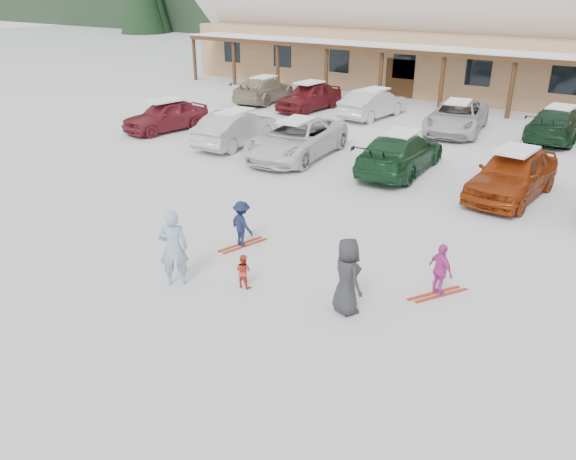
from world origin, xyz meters
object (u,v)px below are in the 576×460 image
Objects in this scene: bystander_dark at (347,276)px; parked_car_3 at (400,152)px; parked_car_1 at (236,128)px; parked_car_9 at (373,104)px; parked_car_7 at (264,90)px; child_navy at (242,224)px; adult_skier at (173,248)px; parked_car_2 at (296,139)px; parked_car_0 at (166,116)px; day_lodge at (407,22)px; parked_car_8 at (309,96)px; parked_car_11 at (558,123)px; child_magenta at (441,270)px; parked_car_4 at (513,174)px; parked_car_10 at (457,117)px; toddler_red at (243,271)px.

bystander_dark is 9.94m from parked_car_3.
parked_car_1 is 8.36m from parked_car_9.
child_navy is at bearing 116.75° from parked_car_7.
adult_skier reaches higher than bystander_dark.
parked_car_2 is (-7.26, 8.82, -0.10)m from bystander_dark.
child_navy is at bearing -26.51° from parked_car_0.
parked_car_7 is at bearing -39.92° from child_navy.
parked_car_1 is (1.04, -19.00, -3.23)m from day_lodge.
parked_car_8 is (-8.60, 7.20, 0.02)m from parked_car_3.
parked_car_9 is at bearing 59.34° from parked_car_0.
parked_car_11 is at bearing -146.85° from parked_car_1.
parked_car_2 is 1.07× the size of parked_car_11.
child_magenta is at bearing 126.99° from parked_car_9.
child_magenta is (5.09, 2.93, -0.29)m from adult_skier.
parked_car_7 is at bearing 176.74° from parked_car_8.
parked_car_11 is at bearing -62.01° from bystander_dark.
parked_car_9 is at bearing 5.78° from parked_car_11.
parked_car_10 is at bearing 125.29° from parked_car_4.
child_navy is (-1.39, 1.67, 0.22)m from toddler_red.
parked_car_3 is at bearing 179.00° from parked_car_1.
parked_car_9 reaches higher than parked_car_7.
parked_car_11 is (-0.79, 15.83, 0.10)m from child_magenta.
parked_car_10 is (11.55, -0.64, -0.00)m from parked_car_7.
parked_car_4 is at bearing 170.02° from parked_car_3.
parked_car_8 is (2.88, 7.67, 0.04)m from parked_car_0.
parked_car_11 is at bearing 96.52° from parked_car_4.
parked_car_4 is 8.57m from parked_car_11.
parked_car_4 is at bearing -68.48° from parked_car_10.
parked_car_0 is 10.31m from parked_car_9.
child_navy is 16.22m from parked_car_9.
parked_car_0 is (-10.84, 7.70, 0.09)m from child_navy.
parked_car_9 is (-4.92, 7.47, -0.01)m from parked_car_3.
parked_car_9 is at bearing -111.42° from parked_car_1.
parked_car_4 is 1.05× the size of parked_car_9.
adult_skier reaches higher than parked_car_10.
parked_car_11 is (15.64, 0.56, 0.01)m from parked_car_7.
child_navy is 8.33m from parked_car_2.
adult_skier is 14.87m from parked_car_0.
parked_car_4 reaches higher than parked_car_11.
adult_skier is 0.42× the size of parked_car_9.
day_lodge is at bearing -92.40° from parked_car_1.
parked_car_8 is (-7.96, 15.37, 0.12)m from child_navy.
parked_car_8 is (-4.49, 7.80, 0.00)m from parked_car_2.
parked_car_8 is 1.00× the size of parked_car_9.
toddler_red is 10.00m from parked_car_4.
parked_car_0 is 7.37m from parked_car_2.
parked_car_3 is at bearing 11.25° from parked_car_0.
parked_car_1 is at bearing -1.01° from child_magenta.
parked_car_0 is at bearing -175.58° from parked_car_4.
toddler_red is at bearing 60.44° from child_magenta.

